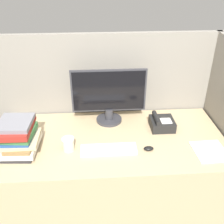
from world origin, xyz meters
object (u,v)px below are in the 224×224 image
keyboard (109,149)px  mouse (149,148)px  book_stack (19,137)px  desk_telephone (162,123)px  monitor (109,97)px  coffee_cup (68,144)px

keyboard → mouse: (0.28, -0.01, 0.00)m
book_stack → desk_telephone: book_stack is taller
monitor → keyboard: (-0.03, -0.40, -0.21)m
keyboard → book_stack: 0.62m
coffee_cup → book_stack: book_stack is taller
book_stack → desk_telephone: size_ratio=1.68×
coffee_cup → book_stack: (-0.33, 0.02, 0.07)m
keyboard → desk_telephone: desk_telephone is taller
mouse → book_stack: 0.90m
monitor → coffee_cup: (-0.31, -0.37, -0.17)m
keyboard → mouse: mouse is taller
coffee_cup → book_stack: size_ratio=0.31×
book_stack → mouse: bearing=-4.0°
keyboard → coffee_cup: size_ratio=4.12×
coffee_cup → desk_telephone: desk_telephone is taller
monitor → keyboard: bearing=-93.8°
keyboard → desk_telephone: bearing=30.9°
keyboard → mouse: 0.28m
mouse → book_stack: book_stack is taller
monitor → keyboard: monitor is taller
monitor → book_stack: bearing=-151.0°
desk_telephone → coffee_cup: bearing=-162.2°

